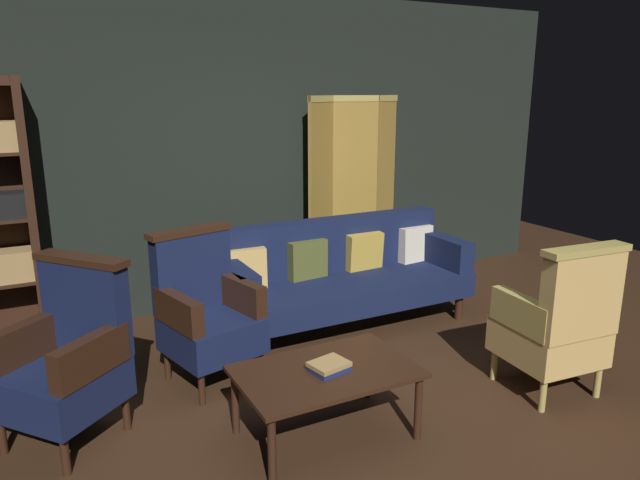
{
  "coord_description": "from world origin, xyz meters",
  "views": [
    {
      "loc": [
        -1.8,
        -2.64,
        1.95
      ],
      "look_at": [
        0.0,
        0.8,
        0.95
      ],
      "focal_mm": 32.84,
      "sensor_mm": 36.0,
      "label": 1
    }
  ],
  "objects_px": {
    "folding_screen": "(355,189)",
    "book_navy_cloth": "(329,369)",
    "coffee_table": "(326,377)",
    "book_tan_leather": "(329,364)",
    "velvet_couch": "(342,272)",
    "armchair_gilt_accent": "(558,323)",
    "armchair_wing_left": "(68,357)",
    "armchair_wing_right": "(206,311)"
  },
  "relations": [
    {
      "from": "folding_screen",
      "to": "book_navy_cloth",
      "type": "relative_size",
      "value": 9.62
    },
    {
      "from": "coffee_table",
      "to": "book_tan_leather",
      "type": "xyz_separation_m",
      "value": [
        0.01,
        -0.02,
        0.09
      ]
    },
    {
      "from": "folding_screen",
      "to": "velvet_couch",
      "type": "xyz_separation_m",
      "value": [
        -0.65,
        -0.88,
        -0.53
      ]
    },
    {
      "from": "coffee_table",
      "to": "book_navy_cloth",
      "type": "height_order",
      "value": "book_navy_cloth"
    },
    {
      "from": "armchair_gilt_accent",
      "to": "book_tan_leather",
      "type": "height_order",
      "value": "armchair_gilt_accent"
    },
    {
      "from": "folding_screen",
      "to": "book_tan_leather",
      "type": "xyz_separation_m",
      "value": [
        -1.57,
        -2.35,
        -0.52
      ]
    },
    {
      "from": "armchair_wing_left",
      "to": "armchair_wing_right",
      "type": "bearing_deg",
      "value": 20.47
    },
    {
      "from": "armchair_wing_left",
      "to": "book_navy_cloth",
      "type": "height_order",
      "value": "armchair_wing_left"
    },
    {
      "from": "coffee_table",
      "to": "armchair_wing_right",
      "type": "relative_size",
      "value": 0.96
    },
    {
      "from": "coffee_table",
      "to": "armchair_wing_right",
      "type": "xyz_separation_m",
      "value": [
        -0.38,
        1.02,
        0.12
      ]
    },
    {
      "from": "coffee_table",
      "to": "book_navy_cloth",
      "type": "bearing_deg",
      "value": -72.85
    },
    {
      "from": "velvet_couch",
      "to": "armchair_gilt_accent",
      "type": "distance_m",
      "value": 1.81
    },
    {
      "from": "velvet_couch",
      "to": "coffee_table",
      "type": "relative_size",
      "value": 2.12
    },
    {
      "from": "coffee_table",
      "to": "armchair_wing_left",
      "type": "xyz_separation_m",
      "value": [
        -1.28,
        0.68,
        0.12
      ]
    },
    {
      "from": "coffee_table",
      "to": "armchair_wing_right",
      "type": "height_order",
      "value": "armchair_wing_right"
    },
    {
      "from": "velvet_couch",
      "to": "armchair_wing_left",
      "type": "xyz_separation_m",
      "value": [
        -2.21,
        -0.77,
        0.03
      ]
    },
    {
      "from": "armchair_wing_left",
      "to": "book_tan_leather",
      "type": "relative_size",
      "value": 5.07
    },
    {
      "from": "armchair_wing_right",
      "to": "book_navy_cloth",
      "type": "relative_size",
      "value": 5.26
    },
    {
      "from": "velvet_couch",
      "to": "armchair_wing_left",
      "type": "distance_m",
      "value": 2.34
    },
    {
      "from": "velvet_couch",
      "to": "book_navy_cloth",
      "type": "distance_m",
      "value": 1.73
    },
    {
      "from": "velvet_couch",
      "to": "book_tan_leather",
      "type": "xyz_separation_m",
      "value": [
        -0.92,
        -1.47,
        0.01
      ]
    },
    {
      "from": "velvet_couch",
      "to": "armchair_wing_right",
      "type": "relative_size",
      "value": 2.04
    },
    {
      "from": "velvet_couch",
      "to": "armchair_gilt_accent",
      "type": "relative_size",
      "value": 2.04
    },
    {
      "from": "velvet_couch",
      "to": "armchair_wing_left",
      "type": "relative_size",
      "value": 2.04
    },
    {
      "from": "folding_screen",
      "to": "armchair_gilt_accent",
      "type": "height_order",
      "value": "folding_screen"
    },
    {
      "from": "book_navy_cloth",
      "to": "book_tan_leather",
      "type": "xyz_separation_m",
      "value": [
        0.0,
        -0.0,
        0.03
      ]
    },
    {
      "from": "folding_screen",
      "to": "book_navy_cloth",
      "type": "distance_m",
      "value": 2.88
    },
    {
      "from": "velvet_couch",
      "to": "coffee_table",
      "type": "bearing_deg",
      "value": -122.61
    },
    {
      "from": "armchair_wing_right",
      "to": "book_tan_leather",
      "type": "xyz_separation_m",
      "value": [
        0.39,
        -1.04,
        -0.03
      ]
    },
    {
      "from": "armchair_wing_right",
      "to": "coffee_table",
      "type": "bearing_deg",
      "value": -69.41
    },
    {
      "from": "coffee_table",
      "to": "book_tan_leather",
      "type": "bearing_deg",
      "value": -72.85
    },
    {
      "from": "coffee_table",
      "to": "book_tan_leather",
      "type": "height_order",
      "value": "book_tan_leather"
    },
    {
      "from": "coffee_table",
      "to": "armchair_wing_left",
      "type": "distance_m",
      "value": 1.46
    },
    {
      "from": "velvet_couch",
      "to": "armchair_wing_right",
      "type": "distance_m",
      "value": 1.38
    },
    {
      "from": "folding_screen",
      "to": "armchair_gilt_accent",
      "type": "distance_m",
      "value": 2.62
    },
    {
      "from": "armchair_gilt_accent",
      "to": "armchair_wing_left",
      "type": "height_order",
      "value": "same"
    },
    {
      "from": "folding_screen",
      "to": "armchair_wing_left",
      "type": "xyz_separation_m",
      "value": [
        -2.86,
        -1.64,
        -0.5
      ]
    },
    {
      "from": "armchair_gilt_accent",
      "to": "book_navy_cloth",
      "type": "xyz_separation_m",
      "value": [
        -1.56,
        0.22,
        -0.06
      ]
    },
    {
      "from": "armchair_wing_left",
      "to": "armchair_wing_right",
      "type": "height_order",
      "value": "same"
    },
    {
      "from": "armchair_wing_left",
      "to": "book_tan_leather",
      "type": "height_order",
      "value": "armchair_wing_left"
    },
    {
      "from": "armchair_gilt_accent",
      "to": "book_navy_cloth",
      "type": "height_order",
      "value": "armchair_gilt_accent"
    },
    {
      "from": "armchair_wing_left",
      "to": "book_navy_cloth",
      "type": "relative_size",
      "value": 5.26
    }
  ]
}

